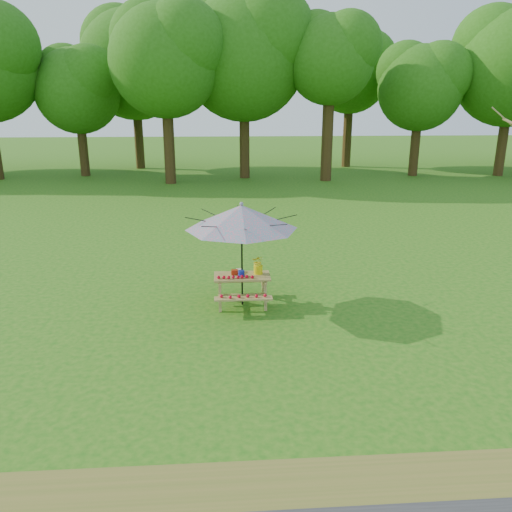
{
  "coord_description": "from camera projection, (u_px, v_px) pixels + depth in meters",
  "views": [
    {
      "loc": [
        -1.59,
        -7.3,
        4.21
      ],
      "look_at": [
        -0.9,
        2.79,
        1.1
      ],
      "focal_mm": 35.0,
      "sensor_mm": 36.0,
      "label": 1
    }
  ],
  "objects": [
    {
      "name": "drygrass_strip",
      "position": [
        369.0,
        492.0,
        5.64
      ],
      "size": [
        120.0,
        1.2,
        0.01
      ],
      "primitive_type": "cube",
      "color": "olive",
      "rests_on": "ground"
    },
    {
      "name": "flower_bucket",
      "position": [
        258.0,
        264.0,
        10.73
      ],
      "size": [
        0.31,
        0.29,
        0.42
      ],
      "color": "yellow",
      "rests_on": "picnic_table"
    },
    {
      "name": "ground",
      "position": [
        321.0,
        367.0,
        8.31
      ],
      "size": [
        120.0,
        120.0,
        0.0
      ],
      "primitive_type": "plane",
      "color": "#1D6413",
      "rests_on": "ground"
    },
    {
      "name": "produce_bins",
      "position": [
        239.0,
        272.0,
        10.72
      ],
      "size": [
        0.28,
        0.41,
        0.13
      ],
      "color": "#AF290E",
      "rests_on": "picnic_table"
    },
    {
      "name": "tomatoes_row",
      "position": [
        235.0,
        277.0,
        10.5
      ],
      "size": [
        0.77,
        0.13,
        0.07
      ],
      "primitive_type": null,
      "color": "red",
      "rests_on": "picnic_table"
    },
    {
      "name": "patio_umbrella",
      "position": [
        242.0,
        217.0,
        10.31
      ],
      "size": [
        2.43,
        2.43,
        2.27
      ],
      "color": "black",
      "rests_on": "ground"
    },
    {
      "name": "picnic_table",
      "position": [
        242.0,
        290.0,
        10.79
      ],
      "size": [
        1.2,
        1.32,
        0.67
      ],
      "color": "olive",
      "rests_on": "ground"
    },
    {
      "name": "treeline",
      "position": [
        248.0,
        30.0,
        26.93
      ],
      "size": [
        60.0,
        12.0,
        16.0
      ],
      "primitive_type": null,
      "color": "#266210",
      "rests_on": "ground"
    }
  ]
}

